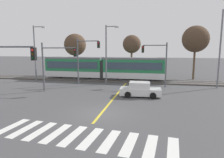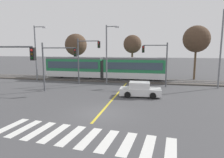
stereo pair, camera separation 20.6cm
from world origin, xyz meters
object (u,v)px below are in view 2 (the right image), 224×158
at_px(light_rail_tram, 104,67).
at_px(street_lamp_centre, 108,51).
at_px(bare_tree_far_west, 76,45).
at_px(traffic_light_far_left, 85,54).
at_px(traffic_light_near_left, 7,66).
at_px(bare_tree_east, 196,39).
at_px(traffic_light_far_right, 158,58).
at_px(bare_tree_west, 132,44).
at_px(sedan_crossing, 140,90).
at_px(traffic_light_mid_left, 55,60).
at_px(street_lamp_west, 37,50).
at_px(street_lamp_east, 223,45).

distance_m(light_rail_tram, street_lamp_centre, 4.38).
bearing_deg(bare_tree_far_west, street_lamp_centre, -44.29).
xyz_separation_m(traffic_light_far_left, bare_tree_far_west, (-4.78, 8.30, 1.44)).
distance_m(traffic_light_near_left, bare_tree_east, 27.37).
bearing_deg(traffic_light_far_left, bare_tree_far_west, 119.93).
xyz_separation_m(traffic_light_far_right, bare_tree_east, (5.87, 7.60, 2.62)).
xyz_separation_m(bare_tree_far_west, bare_tree_west, (10.36, -0.73, 0.02)).
bearing_deg(sedan_crossing, bare_tree_west, 100.42).
relative_size(traffic_light_mid_left, bare_tree_west, 0.78).
xyz_separation_m(light_rail_tram, bare_tree_west, (3.98, 3.57, 3.58)).
height_order(traffic_light_far_right, traffic_light_mid_left, traffic_light_far_right).
distance_m(bare_tree_far_west, bare_tree_east, 20.41).
bearing_deg(traffic_light_near_left, traffic_light_far_right, 51.82).
bearing_deg(street_lamp_west, traffic_light_far_left, -9.57).
xyz_separation_m(traffic_light_near_left, street_lamp_east, (18.57, 14.34, 1.73)).
bearing_deg(street_lamp_east, sedan_crossing, -145.56).
bearing_deg(bare_tree_west, traffic_light_mid_left, -119.40).
relative_size(traffic_light_far_right, bare_tree_west, 0.79).
bearing_deg(traffic_light_far_left, street_lamp_east, 2.72).
bearing_deg(bare_tree_west, light_rail_tram, -138.16).
height_order(street_lamp_west, bare_tree_east, bare_tree_east).
bearing_deg(traffic_light_mid_left, sedan_crossing, -1.69).
distance_m(sedan_crossing, bare_tree_west, 14.29).
bearing_deg(street_lamp_east, traffic_light_near_left, -142.33).
bearing_deg(light_rail_tram, traffic_light_far_left, -111.73).
bearing_deg(light_rail_tram, street_lamp_centre, -66.90).
bearing_deg(bare_tree_far_west, traffic_light_far_left, -60.07).
bearing_deg(traffic_light_far_right, traffic_light_far_left, -177.93).
height_order(street_lamp_centre, street_lamp_east, street_lamp_east).
xyz_separation_m(traffic_light_far_left, street_lamp_west, (-8.32, 1.40, 0.57)).
bearing_deg(street_lamp_west, bare_tree_east, 15.30).
distance_m(traffic_light_far_right, street_lamp_centre, 6.80).
xyz_separation_m(traffic_light_mid_left, bare_tree_far_west, (-3.09, 13.64, 1.93)).
distance_m(street_lamp_centre, bare_tree_east, 14.66).
bearing_deg(sedan_crossing, light_rail_tram, 123.64).
bearing_deg(street_lamp_east, traffic_light_far_left, -177.28).
bearing_deg(traffic_light_far_right, bare_tree_east, 52.33).
relative_size(traffic_light_far_right, street_lamp_east, 0.60).
bearing_deg(street_lamp_west, bare_tree_west, 23.93).
bearing_deg(bare_tree_far_west, traffic_light_far_right, -28.70).
height_order(street_lamp_west, bare_tree_far_west, street_lamp_west).
bearing_deg(traffic_light_far_left, bare_tree_east, 26.99).
height_order(traffic_light_mid_left, bare_tree_west, bare_tree_west).
relative_size(traffic_light_far_left, traffic_light_near_left, 1.13).
relative_size(street_lamp_east, bare_tree_west, 1.33).
bearing_deg(street_lamp_centre, bare_tree_far_west, 135.71).
bearing_deg(traffic_light_mid_left, bare_tree_east, 37.52).
bearing_deg(bare_tree_far_west, light_rail_tram, -33.99).
height_order(traffic_light_far_right, traffic_light_near_left, traffic_light_far_right).
relative_size(traffic_light_near_left, bare_tree_far_west, 0.74).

